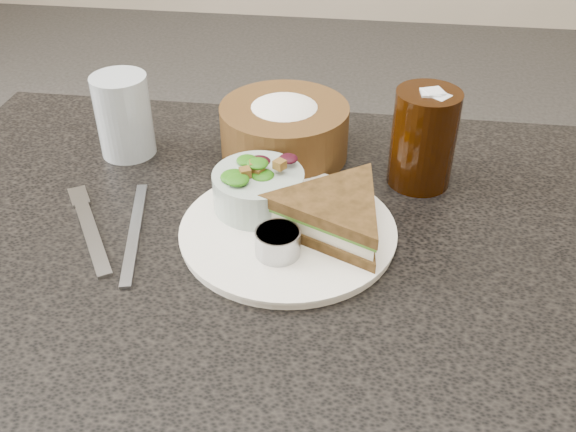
{
  "coord_description": "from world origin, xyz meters",
  "views": [
    {
      "loc": [
        0.12,
        -0.63,
        1.25
      ],
      "look_at": [
        0.04,
        -0.0,
        0.78
      ],
      "focal_mm": 40.0,
      "sensor_mm": 36.0,
      "label": 1
    }
  ],
  "objects_px": {
    "sandwich": "(334,214)",
    "water_glass": "(124,116)",
    "dining_table": "(265,417)",
    "bread_basket": "(284,122)",
    "salad_bowl": "(258,184)",
    "cola_glass": "(424,135)",
    "dressing_ramekin": "(278,243)",
    "dinner_plate": "(288,232)"
  },
  "relations": [
    {
      "from": "bread_basket",
      "to": "sandwich",
      "type": "bearing_deg",
      "value": -65.51
    },
    {
      "from": "salad_bowl",
      "to": "dressing_ramekin",
      "type": "xyz_separation_m",
      "value": [
        0.04,
        -0.09,
        -0.02
      ]
    },
    {
      "from": "dinner_plate",
      "to": "salad_bowl",
      "type": "relative_size",
      "value": 2.27
    },
    {
      "from": "dinner_plate",
      "to": "cola_glass",
      "type": "relative_size",
      "value": 1.8
    },
    {
      "from": "salad_bowl",
      "to": "bread_basket",
      "type": "bearing_deg",
      "value": 85.68
    },
    {
      "from": "dining_table",
      "to": "salad_bowl",
      "type": "bearing_deg",
      "value": 98.76
    },
    {
      "from": "bread_basket",
      "to": "cola_glass",
      "type": "xyz_separation_m",
      "value": [
        0.2,
        -0.05,
        0.02
      ]
    },
    {
      "from": "dressing_ramekin",
      "to": "bread_basket",
      "type": "xyz_separation_m",
      "value": [
        -0.03,
        0.25,
        0.03
      ]
    },
    {
      "from": "dinner_plate",
      "to": "salad_bowl",
      "type": "bearing_deg",
      "value": 135.75
    },
    {
      "from": "dining_table",
      "to": "water_glass",
      "type": "relative_size",
      "value": 8.16
    },
    {
      "from": "dining_table",
      "to": "bread_basket",
      "type": "bearing_deg",
      "value": 88.51
    },
    {
      "from": "cola_glass",
      "to": "salad_bowl",
      "type": "bearing_deg",
      "value": -153.1
    },
    {
      "from": "dinner_plate",
      "to": "dining_table",
      "type": "bearing_deg",
      "value": 179.44
    },
    {
      "from": "dinner_plate",
      "to": "bread_basket",
      "type": "relative_size",
      "value": 1.42
    },
    {
      "from": "salad_bowl",
      "to": "cola_glass",
      "type": "xyz_separation_m",
      "value": [
        0.21,
        0.11,
        0.03
      ]
    },
    {
      "from": "sandwich",
      "to": "cola_glass",
      "type": "relative_size",
      "value": 1.26
    },
    {
      "from": "dinner_plate",
      "to": "cola_glass",
      "type": "distance_m",
      "value": 0.23
    },
    {
      "from": "salad_bowl",
      "to": "cola_glass",
      "type": "bearing_deg",
      "value": 26.9
    },
    {
      "from": "dinner_plate",
      "to": "cola_glass",
      "type": "bearing_deg",
      "value": 42.13
    },
    {
      "from": "dinner_plate",
      "to": "water_glass",
      "type": "height_order",
      "value": "water_glass"
    },
    {
      "from": "sandwich",
      "to": "dressing_ramekin",
      "type": "bearing_deg",
      "value": -113.95
    },
    {
      "from": "dinner_plate",
      "to": "cola_glass",
      "type": "height_order",
      "value": "cola_glass"
    },
    {
      "from": "dining_table",
      "to": "cola_glass",
      "type": "distance_m",
      "value": 0.52
    },
    {
      "from": "sandwich",
      "to": "water_glass",
      "type": "height_order",
      "value": "water_glass"
    },
    {
      "from": "sandwich",
      "to": "water_glass",
      "type": "xyz_separation_m",
      "value": [
        -0.32,
        0.17,
        0.02
      ]
    },
    {
      "from": "salad_bowl",
      "to": "cola_glass",
      "type": "relative_size",
      "value": 0.79
    },
    {
      "from": "sandwich",
      "to": "water_glass",
      "type": "bearing_deg",
      "value": 177.43
    },
    {
      "from": "dining_table",
      "to": "sandwich",
      "type": "distance_m",
      "value": 0.42
    },
    {
      "from": "sandwich",
      "to": "bread_basket",
      "type": "distance_m",
      "value": 0.22
    },
    {
      "from": "dressing_ramekin",
      "to": "water_glass",
      "type": "xyz_separation_m",
      "value": [
        -0.26,
        0.22,
        0.03
      ]
    },
    {
      "from": "cola_glass",
      "to": "dining_table",
      "type": "bearing_deg",
      "value": -143.7
    },
    {
      "from": "dressing_ramekin",
      "to": "bread_basket",
      "type": "bearing_deg",
      "value": 96.26
    },
    {
      "from": "cola_glass",
      "to": "water_glass",
      "type": "xyz_separation_m",
      "value": [
        -0.43,
        0.02,
        -0.01
      ]
    },
    {
      "from": "cola_glass",
      "to": "water_glass",
      "type": "distance_m",
      "value": 0.43
    },
    {
      "from": "dining_table",
      "to": "bread_basket",
      "type": "xyz_separation_m",
      "value": [
        0.01,
        0.2,
        0.43
      ]
    },
    {
      "from": "dining_table",
      "to": "dressing_ramekin",
      "type": "distance_m",
      "value": 0.41
    },
    {
      "from": "dining_table",
      "to": "salad_bowl",
      "type": "distance_m",
      "value": 0.42
    },
    {
      "from": "bread_basket",
      "to": "cola_glass",
      "type": "relative_size",
      "value": 1.27
    },
    {
      "from": "dinner_plate",
      "to": "salad_bowl",
      "type": "distance_m",
      "value": 0.07
    },
    {
      "from": "sandwich",
      "to": "bread_basket",
      "type": "relative_size",
      "value": 0.99
    },
    {
      "from": "dinner_plate",
      "to": "dressing_ramekin",
      "type": "relative_size",
      "value": 4.95
    },
    {
      "from": "dinner_plate",
      "to": "bread_basket",
      "type": "distance_m",
      "value": 0.21
    }
  ]
}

